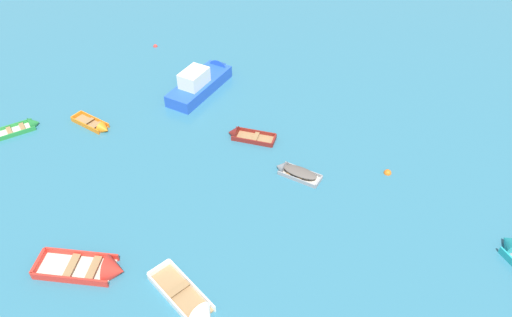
# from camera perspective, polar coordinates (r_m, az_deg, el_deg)

# --- Properties ---
(rowboat_maroon_far_back) EXTENTS (3.16, 2.02, 0.98)m
(rowboat_maroon_far_back) POSITION_cam_1_polar(r_m,az_deg,el_deg) (30.84, -1.72, 2.74)
(rowboat_maroon_far_back) COLOR #99754C
(rowboat_maroon_far_back) RESTS_ON ground_plane
(rowboat_white_midfield_right) EXTENTS (3.35, 3.88, 1.16)m
(rowboat_white_midfield_right) POSITION_cam_1_polar(r_m,az_deg,el_deg) (22.60, -7.06, -16.76)
(rowboat_white_midfield_right) COLOR #99754C
(rowboat_white_midfield_right) RESTS_ON ground_plane
(motor_launch_blue_midfield_left) EXTENTS (4.95, 6.16, 2.23)m
(motor_launch_blue_midfield_left) POSITION_cam_1_polar(r_m,az_deg,el_deg) (35.36, -6.13, 8.95)
(motor_launch_blue_midfield_left) COLOR blue
(motor_launch_blue_midfield_left) RESTS_ON ground_plane
(rowboat_green_foreground_center) EXTENTS (3.20, 2.29, 0.96)m
(rowboat_green_foreground_center) POSITION_cam_1_polar(r_m,az_deg,el_deg) (34.78, -25.03, 3.36)
(rowboat_green_foreground_center) COLOR beige
(rowboat_green_foreground_center) RESTS_ON ground_plane
(rowboat_orange_center) EXTENTS (2.84, 2.52, 0.83)m
(rowboat_orange_center) POSITION_cam_1_polar(r_m,az_deg,el_deg) (33.09, -17.77, 3.54)
(rowboat_orange_center) COLOR #99754C
(rowboat_orange_center) RESTS_ON ground_plane
(rowboat_grey_near_right) EXTENTS (2.75, 2.30, 0.89)m
(rowboat_grey_near_right) POSITION_cam_1_polar(r_m,az_deg,el_deg) (28.24, 4.24, -1.45)
(rowboat_grey_near_right) COLOR beige
(rowboat_grey_near_right) RESTS_ON ground_plane
(rowboat_red_back_row_left) EXTENTS (4.43, 2.33, 1.43)m
(rowboat_red_back_row_left) POSITION_cam_1_polar(r_m,az_deg,el_deg) (24.67, -17.55, -12.11)
(rowboat_red_back_row_left) COLOR beige
(rowboat_red_back_row_left) RESTS_ON ground_plane
(mooring_buoy_midfield) EXTENTS (0.35, 0.35, 0.35)m
(mooring_buoy_midfield) POSITION_cam_1_polar(r_m,az_deg,el_deg) (41.60, -11.53, 12.55)
(mooring_buoy_midfield) COLOR red
(mooring_buoy_midfield) RESTS_ON ground_plane
(mooring_buoy_trailing) EXTENTS (0.44, 0.44, 0.44)m
(mooring_buoy_trailing) POSITION_cam_1_polar(r_m,az_deg,el_deg) (29.33, 14.93, -1.64)
(mooring_buoy_trailing) COLOR orange
(mooring_buoy_trailing) RESTS_ON ground_plane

